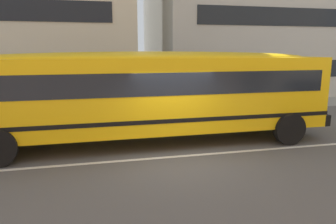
{
  "coord_description": "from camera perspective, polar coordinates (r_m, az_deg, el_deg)",
  "views": [
    {
      "loc": [
        -2.34,
        -8.81,
        3.18
      ],
      "look_at": [
        -0.05,
        0.85,
        1.21
      ],
      "focal_mm": 34.01,
      "sensor_mm": 36.0,
      "label": 1
    }
  ],
  "objects": [
    {
      "name": "sidewalk_far",
      "position": [
        17.07,
        -5.21,
        0.48
      ],
      "size": [
        120.0,
        3.0,
        0.01
      ],
      "primitive_type": "cube",
      "color": "gray",
      "rests_on": "ground_plane"
    },
    {
      "name": "lane_centreline",
      "position": [
        9.65,
        1.49,
        -7.98
      ],
      "size": [
        110.0,
        0.16,
        0.01
      ],
      "primitive_type": "cube",
      "color": "silver",
      "rests_on": "ground_plane"
    },
    {
      "name": "ground_plane",
      "position": [
        9.65,
        1.49,
        -8.0
      ],
      "size": [
        400.0,
        400.0,
        0.0
      ],
      "primitive_type": "plane",
      "color": "#54514F"
    },
    {
      "name": "school_bus",
      "position": [
        10.7,
        -4.64,
        4.03
      ],
      "size": [
        13.87,
        3.28,
        3.1
      ],
      "rotation": [
        0.0,
        0.0,
        3.14
      ],
      "color": "yellow",
      "rests_on": "ground_plane"
    }
  ]
}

